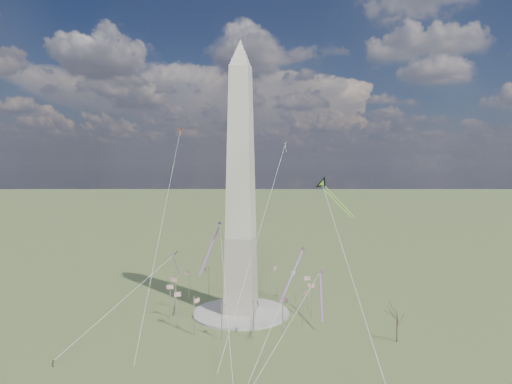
% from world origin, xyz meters
% --- Properties ---
extents(ground, '(2000.00, 2000.00, 0.00)m').
position_xyz_m(ground, '(0.00, 0.00, 0.00)').
color(ground, '#40562B').
rests_on(ground, ground).
extents(plaza, '(36.00, 36.00, 0.80)m').
position_xyz_m(plaza, '(0.00, 0.00, 0.40)').
color(plaza, '#B5AFA6').
rests_on(plaza, ground).
extents(washington_monument, '(15.56, 15.56, 100.00)m').
position_xyz_m(washington_monument, '(0.00, 0.00, 47.95)').
color(washington_monument, '#A69D8B').
rests_on(washington_monument, plaza).
extents(flagpole_ring, '(54.40, 54.40, 13.00)m').
position_xyz_m(flagpole_ring, '(-0.00, -0.00, 7.27)').
color(flagpole_ring, silver).
rests_on(flagpole_ring, ground).
extents(tree_near, '(6.76, 6.76, 11.83)m').
position_xyz_m(tree_near, '(54.33, -16.56, 8.43)').
color(tree_near, '#4A382D').
rests_on(tree_near, ground).
extents(person_west, '(1.08, 1.01, 1.78)m').
position_xyz_m(person_west, '(-40.46, -53.78, 0.89)').
color(person_west, gray).
rests_on(person_west, ground).
extents(kite_delta_black, '(15.12, 14.20, 13.90)m').
position_xyz_m(kite_delta_black, '(29.86, 8.89, 47.79)').
color(kite_delta_black, black).
rests_on(kite_delta_black, ground).
extents(kite_diamond_purple, '(1.92, 2.96, 9.05)m').
position_xyz_m(kite_diamond_purple, '(-26.06, 0.72, 20.55)').
color(kite_diamond_purple, '#3E1666').
rests_on(kite_diamond_purple, ground).
extents(kite_streamer_left, '(6.19, 19.49, 13.63)m').
position_xyz_m(kite_streamer_left, '(22.29, -17.34, 22.48)').
color(kite_streamer_left, '#FF2854').
rests_on(kite_streamer_left, ground).
extents(kite_streamer_mid, '(2.23, 23.67, 16.25)m').
position_xyz_m(kite_streamer_mid, '(-10.12, -1.72, 27.65)').
color(kite_streamer_mid, '#FF2854').
rests_on(kite_streamer_mid, ground).
extents(kite_streamer_right, '(3.21, 19.19, 13.18)m').
position_xyz_m(kite_streamer_right, '(29.69, -0.88, 11.35)').
color(kite_streamer_right, '#FF2854').
rests_on(kite_streamer_right, ground).
extents(kite_small_red, '(1.44, 2.08, 4.36)m').
position_xyz_m(kite_small_red, '(-36.56, 34.83, 71.11)').
color(kite_small_red, red).
rests_on(kite_small_red, ground).
extents(kite_small_white, '(1.42, 2.22, 4.91)m').
position_xyz_m(kite_small_white, '(10.99, 39.62, 64.68)').
color(kite_small_white, white).
rests_on(kite_small_white, ground).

